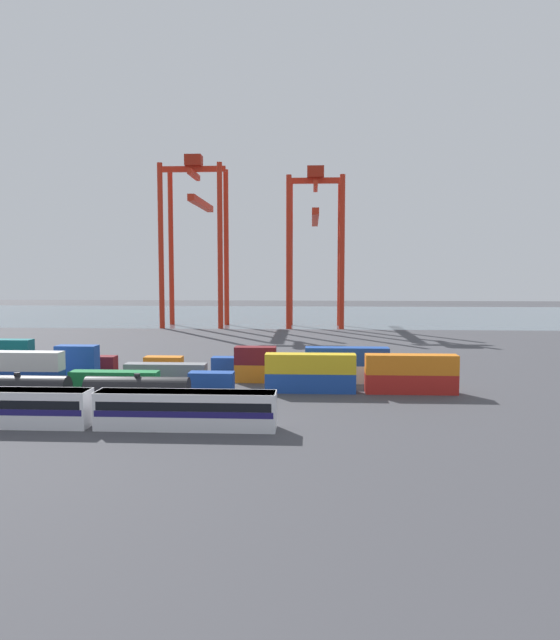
# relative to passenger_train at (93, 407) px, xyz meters

# --- Properties ---
(ground_plane) EXTENTS (420.00, 420.00, 0.00)m
(ground_plane) POSITION_rel_passenger_train_xyz_m (6.13, 59.05, -2.14)
(ground_plane) COLOR #424247
(harbour_water) EXTENTS (400.00, 110.00, 0.01)m
(harbour_water) POSITION_rel_passenger_train_xyz_m (6.13, 159.51, -2.14)
(harbour_water) COLOR slate
(harbour_water) RESTS_ON ground_plane
(passenger_train) EXTENTS (38.01, 3.14, 3.90)m
(passenger_train) POSITION_rel_passenger_train_xyz_m (0.00, 0.00, 0.00)
(passenger_train) COLOR silver
(passenger_train) RESTS_ON ground_plane
(freight_tank_row) EXTENTS (40.53, 2.94, 4.40)m
(freight_tank_row) POSITION_rel_passenger_train_xyz_m (-11.81, 7.21, -0.06)
(freight_tank_row) COLOR #232326
(freight_tank_row) RESTS_ON ground_plane
(shipping_container_1) EXTENTS (12.10, 2.44, 2.60)m
(shipping_container_1) POSITION_rel_passenger_train_xyz_m (-17.71, 18.99, -0.84)
(shipping_container_1) COLOR #1C4299
(shipping_container_1) RESTS_ON ground_plane
(shipping_container_2) EXTENTS (12.10, 2.44, 2.60)m
(shipping_container_2) POSITION_rel_passenger_train_xyz_m (-17.71, 18.99, 1.76)
(shipping_container_2) COLOR silver
(shipping_container_2) RESTS_ON shipping_container_1
(shipping_container_3) EXTENTS (12.10, 2.44, 2.60)m
(shipping_container_3) POSITION_rel_passenger_train_xyz_m (-4.33, 18.99, -0.84)
(shipping_container_3) COLOR #197538
(shipping_container_3) RESTS_ON ground_plane
(shipping_container_4) EXTENTS (6.04, 2.44, 2.60)m
(shipping_container_4) POSITION_rel_passenger_train_xyz_m (9.05, 18.99, -0.84)
(shipping_container_4) COLOR #1C4299
(shipping_container_4) RESTS_ON ground_plane
(shipping_container_5) EXTENTS (12.10, 2.44, 2.60)m
(shipping_container_5) POSITION_rel_passenger_train_xyz_m (22.43, 18.99, -0.84)
(shipping_container_5) COLOR #1C4299
(shipping_container_5) RESTS_ON ground_plane
(shipping_container_6) EXTENTS (12.10, 2.44, 2.60)m
(shipping_container_6) POSITION_rel_passenger_train_xyz_m (22.43, 18.99, 1.76)
(shipping_container_6) COLOR gold
(shipping_container_6) RESTS_ON shipping_container_5
(shipping_container_7) EXTENTS (12.10, 2.44, 2.60)m
(shipping_container_7) POSITION_rel_passenger_train_xyz_m (35.81, 18.99, -0.84)
(shipping_container_7) COLOR #AD211C
(shipping_container_7) RESTS_ON ground_plane
(shipping_container_8) EXTENTS (12.10, 2.44, 2.60)m
(shipping_container_8) POSITION_rel_passenger_train_xyz_m (35.81, 18.99, 1.76)
(shipping_container_8) COLOR orange
(shipping_container_8) RESTS_ON shipping_container_7
(shipping_container_10) EXTENTS (6.04, 2.44, 2.60)m
(shipping_container_10) POSITION_rel_passenger_train_xyz_m (-12.38, 25.96, -0.84)
(shipping_container_10) COLOR #1C4299
(shipping_container_10) RESTS_ON ground_plane
(shipping_container_11) EXTENTS (6.04, 2.44, 2.60)m
(shipping_container_11) POSITION_rel_passenger_train_xyz_m (-12.38, 25.96, 1.76)
(shipping_container_11) COLOR #1C4299
(shipping_container_11) RESTS_ON shipping_container_10
(shipping_container_12) EXTENTS (12.10, 2.44, 2.60)m
(shipping_container_12) POSITION_rel_passenger_train_xyz_m (0.98, 25.96, -0.84)
(shipping_container_12) COLOR slate
(shipping_container_12) RESTS_ON ground_plane
(shipping_container_13) EXTENTS (6.04, 2.44, 2.60)m
(shipping_container_13) POSITION_rel_passenger_train_xyz_m (14.35, 25.96, -0.84)
(shipping_container_13) COLOR orange
(shipping_container_13) RESTS_ON ground_plane
(shipping_container_14) EXTENTS (6.04, 2.44, 2.60)m
(shipping_container_14) POSITION_rel_passenger_train_xyz_m (14.35, 25.96, 1.76)
(shipping_container_14) COLOR maroon
(shipping_container_14) RESTS_ON shipping_container_13
(shipping_container_15) EXTENTS (12.10, 2.44, 2.60)m
(shipping_container_15) POSITION_rel_passenger_train_xyz_m (27.72, 25.96, -0.84)
(shipping_container_15) COLOR silver
(shipping_container_15) RESTS_ON ground_plane
(shipping_container_16) EXTENTS (12.10, 2.44, 2.60)m
(shipping_container_16) POSITION_rel_passenger_train_xyz_m (27.72, 25.96, 1.76)
(shipping_container_16) COLOR #1C4299
(shipping_container_16) RESTS_ON shipping_container_15
(shipping_container_19) EXTENTS (12.10, 2.44, 2.60)m
(shipping_container_19) POSITION_rel_passenger_train_xyz_m (-15.00, 32.93, -0.84)
(shipping_container_19) COLOR maroon
(shipping_container_19) RESTS_ON ground_plane
(shipping_container_20) EXTENTS (6.04, 2.44, 2.60)m
(shipping_container_20) POSITION_rel_passenger_train_xyz_m (-1.12, 32.93, -0.84)
(shipping_container_20) COLOR orange
(shipping_container_20) RESTS_ON ground_plane
(shipping_container_21) EXTENTS (12.10, 2.44, 2.60)m
(shipping_container_21) POSITION_rel_passenger_train_xyz_m (12.77, 32.93, -0.84)
(shipping_container_21) COLOR #1C4299
(shipping_container_21) RESTS_ON ground_plane
(shipping_container_22) EXTENTS (6.04, 2.44, 2.60)m
(shipping_container_22) POSITION_rel_passenger_train_xyz_m (26.65, 32.93, -0.84)
(shipping_container_22) COLOR #146066
(shipping_container_22) RESTS_ON ground_plane
(gantry_crane_west) EXTENTS (18.58, 34.05, 49.99)m
(gantry_crane_west) POSITION_rel_passenger_train_xyz_m (-11.94, 114.06, 28.20)
(gantry_crane_west) COLOR red
(gantry_crane_west) RESTS_ON ground_plane
(gantry_crane_central) EXTENTS (16.55, 42.14, 46.37)m
(gantry_crane_central) POSITION_rel_passenger_train_xyz_m (23.49, 115.57, 26.09)
(gantry_crane_central) COLOR red
(gantry_crane_central) RESTS_ON ground_plane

